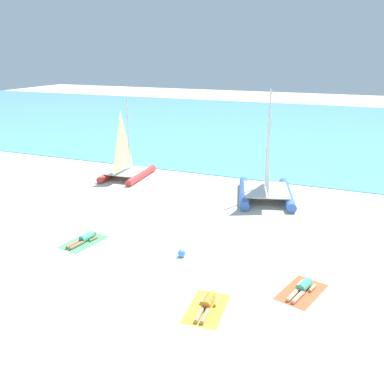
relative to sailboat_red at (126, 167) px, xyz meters
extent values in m
plane|color=beige|center=(6.20, 0.06, -0.71)|extent=(120.00, 120.00, 0.00)
cube|color=#5BB2C1|center=(6.20, 22.48, -0.68)|extent=(120.00, 40.00, 0.05)
cylinder|color=#CC3838|center=(-0.96, 0.05, -0.50)|extent=(0.66, 3.67, 0.42)
cylinder|color=#CC3838|center=(0.95, 0.18, -0.50)|extent=(0.66, 3.67, 0.42)
cube|color=silver|center=(0.00, -0.06, -0.27)|extent=(2.06, 2.46, 0.05)
cylinder|color=silver|center=(-0.03, 0.46, 1.88)|extent=(0.09, 0.09, 4.34)
pyramid|color=#EAEA99|center=(0.03, -0.40, 1.75)|extent=(0.18, 1.91, 3.65)
cylinder|color=blue|center=(7.80, -0.81, -0.46)|extent=(1.70, 4.34, 0.50)
cylinder|color=blue|center=(10.00, -0.17, -0.46)|extent=(1.70, 4.34, 0.50)
cube|color=silver|center=(8.95, -0.69, -0.18)|extent=(2.98, 3.33, 0.06)
cylinder|color=silver|center=(8.78, -0.09, 2.40)|extent=(0.10, 0.10, 5.21)
pyramid|color=white|center=(9.07, -1.08, 2.24)|extent=(0.70, 2.22, 4.38)
cube|color=#4CB266|center=(3.16, -8.81, -0.70)|extent=(1.39, 2.05, 0.01)
cylinder|color=#3FB28C|center=(3.19, -8.62, -0.55)|extent=(0.39, 0.66, 0.30)
sphere|color=#8C6647|center=(3.26, -8.21, -0.55)|extent=(0.22, 0.22, 0.22)
cylinder|color=#8C6647|center=(3.00, -9.24, -0.63)|extent=(0.26, 0.79, 0.14)
cylinder|color=#8C6647|center=(3.18, -9.27, -0.63)|extent=(0.26, 0.79, 0.14)
cylinder|color=#8C6647|center=(3.00, -8.43, -0.64)|extent=(0.17, 0.46, 0.10)
cylinder|color=#8C6647|center=(3.44, -8.50, -0.64)|extent=(0.17, 0.46, 0.10)
cube|color=yellow|center=(9.55, -11.31, -0.70)|extent=(1.25, 1.98, 0.01)
cylinder|color=orange|center=(9.53, -11.11, -0.55)|extent=(0.35, 0.64, 0.30)
sphere|color=tan|center=(9.50, -10.70, -0.55)|extent=(0.22, 0.22, 0.22)
cylinder|color=tan|center=(9.50, -11.76, -0.63)|extent=(0.20, 0.79, 0.14)
cylinder|color=tan|center=(9.67, -11.75, -0.63)|extent=(0.20, 0.79, 0.14)
cylinder|color=tan|center=(9.30, -10.97, -0.64)|extent=(0.14, 0.46, 0.10)
cylinder|color=tan|center=(9.74, -10.94, -0.64)|extent=(0.14, 0.46, 0.10)
cube|color=#EA5933|center=(12.12, -9.23, -0.70)|extent=(1.59, 2.13, 0.01)
cylinder|color=#3FB28C|center=(12.18, -9.04, -0.55)|extent=(0.46, 0.68, 0.30)
sphere|color=#D8AD84|center=(12.29, -8.65, -0.55)|extent=(0.22, 0.22, 0.22)
cylinder|color=#D8AD84|center=(11.91, -9.64, -0.63)|extent=(0.35, 0.79, 0.14)
cylinder|color=#D8AD84|center=(12.08, -9.69, -0.63)|extent=(0.35, 0.79, 0.14)
cylinder|color=#D8AD84|center=(12.01, -8.83, -0.64)|extent=(0.22, 0.46, 0.10)
cylinder|color=#D8AD84|center=(12.43, -8.95, -0.64)|extent=(0.22, 0.46, 0.10)
sphere|color=#337FE5|center=(7.46, -8.45, -0.56)|extent=(0.30, 0.30, 0.30)
camera|label=1|loc=(13.36, -21.76, 6.86)|focal=39.28mm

